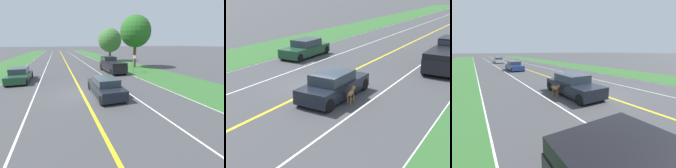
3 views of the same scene
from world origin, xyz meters
The scene contains 11 objects.
ground_plane centered at (0.00, 0.00, 0.00)m, with size 400.00×400.00×0.00m, color #424244.
centre_divider_line centered at (0.00, 0.00, 0.00)m, with size 0.18×160.00×0.01m, color yellow.
lane_edge_line_right centered at (7.00, 0.00, 0.00)m, with size 0.14×160.00×0.01m, color white.
lane_edge_line_left centered at (-7.00, 0.00, 0.00)m, with size 0.14×160.00×0.01m, color white.
lane_dash_same_dir centered at (3.50, 0.00, 0.00)m, with size 0.10×160.00×0.01m, color white.
lane_dash_oncoming centered at (-3.50, 0.00, 0.00)m, with size 0.10×160.00×0.01m, color white.
grass_verge_left centered at (-10.00, 0.00, 0.01)m, with size 6.00×160.00×0.03m, color #33662D.
ego_car centered at (1.62, -0.93, 0.65)m, with size 1.85×4.53×1.39m.
dog centered at (2.79, -1.19, 0.53)m, with size 0.31×1.08×0.84m.
car_trailing_near centered at (1.87, -16.28, 0.63)m, with size 1.82×4.70×1.35m.
car_trailing_mid centered at (1.80, -32.67, 0.62)m, with size 1.85×4.47×1.33m.
Camera 3 is at (7.19, 7.11, 2.91)m, focal length 24.00 mm.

